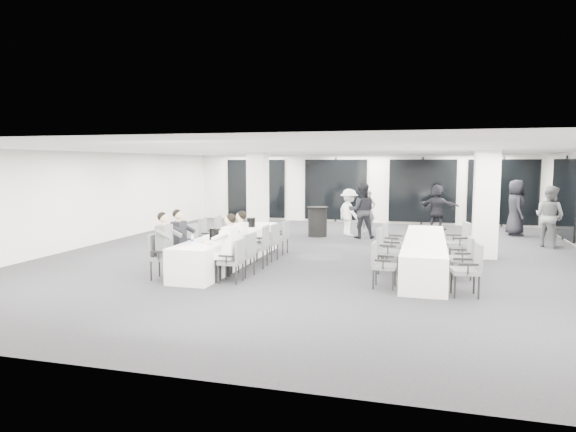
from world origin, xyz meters
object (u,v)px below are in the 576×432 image
object	(u,v)px
chair_main_right_near	(234,258)
chair_side_left_far	(391,240)
standing_guest_f	(437,204)
standing_guest_e	(516,204)
chair_side_left_near	(381,262)
standing_guest_c	(349,209)
chair_side_left_mid	(386,248)
chair_side_right_far	(460,240)
ice_bucket_near	(214,234)
chair_side_right_near	(470,266)
standing_guest_b	(362,207)
chair_main_left_fourth	(208,235)
chair_main_right_second	(245,252)
chair_main_left_far	(223,231)
chair_main_right_far	(281,235)
standing_guest_g	(259,203)
cocktail_table	(318,221)
chair_side_right_mid	(464,255)
standing_guest_a	(368,209)
chair_main_right_mid	(260,244)
banquet_table_side	(424,255)
ice_bucket_far	(251,222)
chair_main_left_near	(160,253)
banquet_table_main	(230,249)
chair_main_right_fourth	(270,240)
chair_main_left_mid	(196,241)
chair_main_left_second	(175,248)

from	to	relation	value
chair_main_right_near	chair_side_left_far	size ratio (longest dim) A/B	0.94
standing_guest_f	standing_guest_e	bearing A→B (deg)	-171.73
chair_side_left_near	standing_guest_c	world-z (taller)	standing_guest_c
chair_side_left_mid	chair_side_right_far	distance (m)	2.32
ice_bucket_near	chair_side_left_mid	bearing A→B (deg)	14.26
chair_side_right_near	chair_side_right_far	world-z (taller)	chair_side_right_far
standing_guest_b	chair_side_left_mid	bearing A→B (deg)	93.27
chair_main_left_fourth	chair_side_right_near	bearing A→B (deg)	63.37
chair_main_right_second	chair_side_left_near	world-z (taller)	chair_main_right_second
chair_main_left_far	chair_main_right_near	distance (m)	3.80
chair_main_right_far	standing_guest_g	bearing A→B (deg)	26.92
standing_guest_g	chair_main_right_near	bearing A→B (deg)	-50.43
cocktail_table	chair_side_right_mid	distance (m)	6.88
chair_side_right_near	standing_guest_a	xyz separation A→B (m)	(-2.83, 8.28, 0.28)
standing_guest_b	chair_side_right_near	bearing A→B (deg)	103.03
chair_side_left_mid	chair_side_right_mid	size ratio (longest dim) A/B	1.13
chair_side_right_far	chair_main_right_mid	bearing A→B (deg)	97.01
banquet_table_side	chair_main_left_far	xyz separation A→B (m)	(-5.45, 1.16, 0.19)
standing_guest_e	chair_main_right_far	bearing A→B (deg)	122.03
chair_side_right_mid	chair_main_right_mid	bearing A→B (deg)	83.35
chair_side_right_mid	chair_side_right_far	bearing A→B (deg)	-7.29
standing_guest_a	ice_bucket_far	world-z (taller)	standing_guest_a
banquet_table_side	chair_side_right_near	distance (m)	2.28
cocktail_table	chair_main_left_fourth	distance (m)	4.97
ice_bucket_far	standing_guest_a	bearing A→B (deg)	64.11
ice_bucket_near	ice_bucket_far	bearing A→B (deg)	88.75
chair_main_left_near	chair_main_right_near	xyz separation A→B (m)	(1.66, 0.08, -0.03)
chair_main_right_near	chair_main_right_second	xyz separation A→B (m)	(0.00, 0.63, 0.02)
standing_guest_f	chair_main_right_second	bearing A→B (deg)	94.27
chair_main_left_far	standing_guest_b	xyz separation A→B (m)	(3.40, 3.58, 0.46)
standing_guest_c	chair_main_right_far	bearing A→B (deg)	120.71
ice_bucket_near	ice_bucket_far	xyz separation A→B (m)	(0.05, 2.34, -0.00)
chair_main_right_near	standing_guest_g	world-z (taller)	standing_guest_g
chair_side_right_near	banquet_table_main	bearing A→B (deg)	65.78
standing_guest_e	chair_main_right_fourth	bearing A→B (deg)	126.83
chair_main_right_near	standing_guest_c	distance (m)	7.64
banquet_table_main	chair_main_left_mid	xyz separation A→B (m)	(-0.83, -0.16, 0.18)
chair_main_right_mid	banquet_table_main	bearing A→B (deg)	72.01
banquet_table_main	chair_main_right_second	world-z (taller)	chair_main_right_second
standing_guest_b	standing_guest_f	xyz separation A→B (m)	(2.42, 2.93, -0.08)
chair_main_left_near	chair_main_left_far	world-z (taller)	chair_main_left_far
chair_main_right_far	standing_guest_b	xyz separation A→B (m)	(1.73, 3.52, 0.51)
chair_main_left_far	chair_side_left_far	size ratio (longest dim) A/B	1.02
chair_main_left_second	chair_main_left_far	distance (m)	2.83
chair_side_left_near	chair_side_left_far	bearing A→B (deg)	-177.38
cocktail_table	ice_bucket_far	size ratio (longest dim) A/B	3.92
cocktail_table	standing_guest_e	size ratio (longest dim) A/B	0.46
chair_main_right_far	chair_side_left_far	size ratio (longest dim) A/B	0.93
standing_guest_g	chair_main_right_second	bearing A→B (deg)	-49.37
standing_guest_e	chair_main_left_mid	bearing A→B (deg)	123.68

